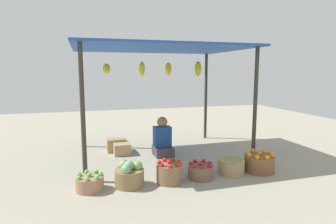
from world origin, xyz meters
name	(u,v)px	position (x,y,z in m)	size (l,w,h in m)	color
ground_plane	(160,154)	(0.00, 0.00, 0.00)	(14.00, 14.00, 0.00)	#9C9681
market_stall_structure	(160,55)	(0.01, 0.02, 1.98)	(3.25, 2.44, 2.14)	#38332D
vendor_person	(163,141)	(0.04, -0.06, 0.30)	(0.36, 0.44, 0.78)	#403642
basket_green_apples	(90,183)	(-1.42, -1.44, 0.11)	(0.39, 0.39, 0.26)	#9D7558
basket_cabbages	(129,175)	(-0.85, -1.45, 0.16)	(0.43, 0.43, 0.39)	olive
basket_red_tomatoes	(169,173)	(-0.25, -1.48, 0.15)	(0.40, 0.40, 0.35)	olive
basket_red_apples	(201,171)	(0.27, -1.46, 0.12)	(0.40, 0.40, 0.27)	brown
basket_limes	(231,167)	(0.84, -1.41, 0.12)	(0.44, 0.44, 0.27)	#A1865A
basket_oranges	(259,163)	(1.35, -1.45, 0.15)	(0.50, 0.50, 0.35)	brown
wooden_crate_near_vendor	(116,145)	(-0.82, 0.47, 0.14)	(0.39, 0.27, 0.27)	#A18455
wooden_crate_stacked_rear	(122,149)	(-0.74, 0.23, 0.11)	(0.33, 0.35, 0.22)	tan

